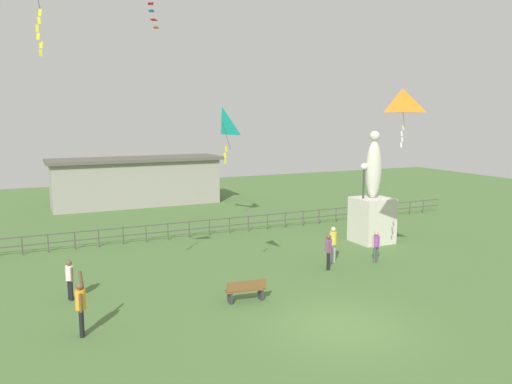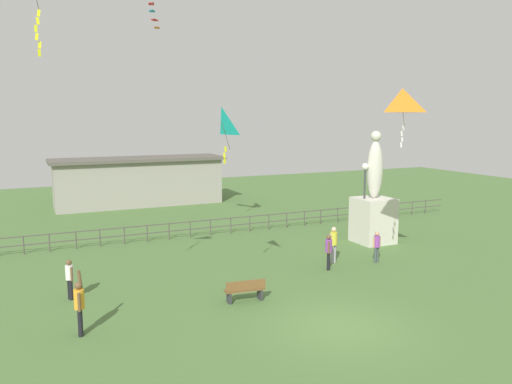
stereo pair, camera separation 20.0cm
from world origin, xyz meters
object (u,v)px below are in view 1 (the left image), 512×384
(person_3, at_px, (81,305))
(kite_1, at_px, (402,104))
(person_1, at_px, (333,242))
(person_4, at_px, (328,249))
(person_2, at_px, (70,277))
(person_0, at_px, (376,245))
(statue_monument, at_px, (372,209))
(park_bench, at_px, (246,290))
(kite_3, at_px, (222,123))
(lamppost, at_px, (364,185))

(person_3, relative_size, kite_1, 0.93)
(person_1, relative_size, person_4, 1.07)
(person_2, height_order, person_3, person_3)
(kite_1, bearing_deg, person_0, 67.17)
(statue_monument, bearing_deg, person_0, -124.87)
(person_2, bearing_deg, person_4, -4.40)
(statue_monument, height_order, person_2, statue_monument)
(park_bench, distance_m, kite_1, 9.46)
(person_0, relative_size, person_1, 0.86)
(statue_monument, height_order, person_3, statue_monument)
(statue_monument, distance_m, person_1, 4.93)
(statue_monument, xyz_separation_m, person_3, (-15.79, -5.95, -0.79))
(park_bench, bearing_deg, person_4, 23.06)
(kite_3, bearing_deg, park_bench, -60.62)
(person_0, relative_size, person_4, 0.92)
(person_1, bearing_deg, park_bench, -153.14)
(kite_1, height_order, kite_3, kite_1)
(park_bench, relative_size, person_3, 0.75)
(park_bench, distance_m, person_1, 6.49)
(park_bench, height_order, kite_1, kite_1)
(person_0, xyz_separation_m, kite_1, (-1.12, -2.67, 6.43))
(person_0, relative_size, kite_3, 0.72)
(person_1, relative_size, person_2, 1.12)
(lamppost, xyz_separation_m, person_4, (-4.34, -3.33, -2.25))
(person_3, xyz_separation_m, kite_3, (5.34, 1.44, 5.55))
(lamppost, distance_m, person_0, 4.38)
(lamppost, xyz_separation_m, kite_1, (-2.80, -5.98, 4.11))
(person_2, xyz_separation_m, kite_3, (5.35, -2.05, 5.69))
(lamppost, relative_size, person_1, 2.53)
(statue_monument, bearing_deg, kite_1, -119.82)
(lamppost, distance_m, person_4, 5.92)
(person_1, bearing_deg, kite_1, -77.62)
(statue_monument, xyz_separation_m, park_bench, (-9.94, -5.42, -1.36))
(statue_monument, height_order, kite_1, kite_1)
(person_1, distance_m, person_3, 12.12)
(person_0, height_order, person_4, person_4)
(person_0, xyz_separation_m, kite_3, (-8.17, -1.22, 5.72))
(person_2, bearing_deg, statue_monument, 8.83)
(person_1, xyz_separation_m, person_4, (-0.78, -0.80, -0.07))
(person_3, distance_m, kite_1, 13.87)
(statue_monument, height_order, kite_3, kite_3)
(park_bench, distance_m, person_2, 6.59)
(kite_1, bearing_deg, person_1, 102.38)
(person_2, height_order, kite_3, kite_3)
(person_1, bearing_deg, kite_3, -162.28)
(statue_monument, height_order, person_0, statue_monument)
(person_2, height_order, kite_1, kite_1)
(person_0, bearing_deg, person_1, 157.27)
(person_3, bearing_deg, person_2, 90.29)
(statue_monument, xyz_separation_m, person_4, (-4.95, -3.29, -0.89))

